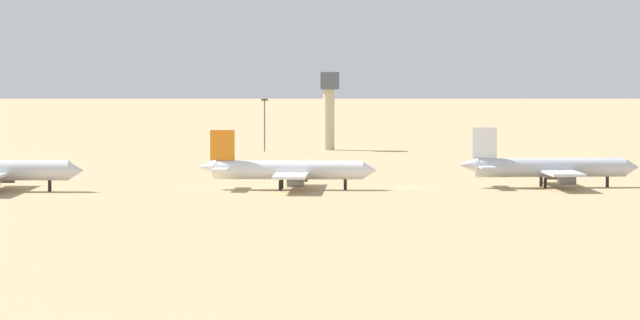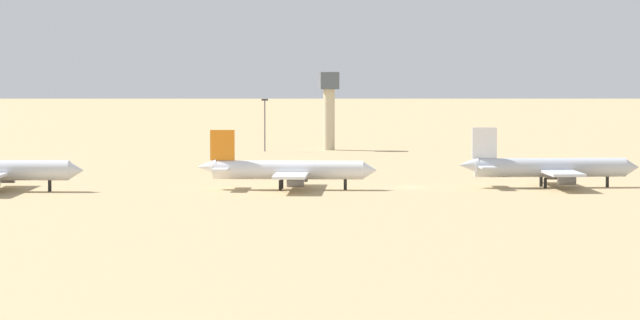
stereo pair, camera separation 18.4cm
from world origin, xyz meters
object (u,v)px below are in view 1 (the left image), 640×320
Objects in this scene: parked_jet_orange_3 at (286,170)px; control_tower at (329,103)px; parked_jet_white_4 at (548,168)px; light_pole_west at (265,121)px.

control_tower reaches higher than parked_jet_orange_3.
light_pole_west is (-48.35, 133.27, 4.37)m from parked_jet_white_4.
parked_jet_white_4 is at bearing -77.82° from control_tower.
control_tower is (-29.98, 138.87, 9.08)m from parked_jet_white_4.
light_pole_west is (-18.38, -5.60, -4.71)m from control_tower.
control_tower is 1.50× the size of light_pole_west.
light_pole_west is at bearing -163.06° from control_tower.
parked_jet_orange_3 is 53.91m from parked_jet_white_4.
control_tower is 19.78m from light_pole_west.
parked_jet_orange_3 is at bearing -92.38° from light_pole_west.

